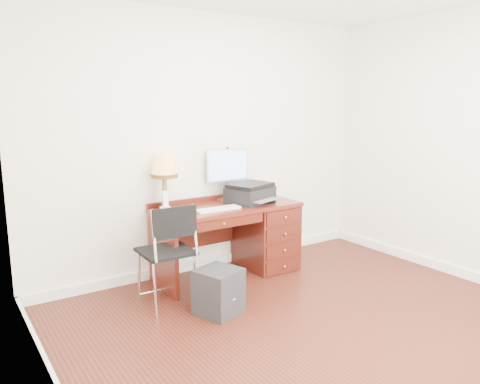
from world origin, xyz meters
TOP-DOWN VIEW (x-y plane):
  - ground at (0.00, 0.00)m, footprint 4.00×4.00m
  - room_shell at (0.00, 0.63)m, footprint 4.00×4.00m
  - desk at (0.32, 1.40)m, footprint 1.50×0.67m
  - monitor at (0.16, 1.64)m, footprint 0.48×0.17m
  - keyboard at (-0.18, 1.27)m, footprint 0.47×0.14m
  - mouse_pad at (0.42, 1.32)m, footprint 0.23×0.23m
  - printer at (0.28, 1.39)m, footprint 0.54×0.48m
  - leg_lamp at (-0.61, 1.58)m, footprint 0.26×0.26m
  - phone at (-0.64, 1.51)m, footprint 0.11×0.11m
  - pen_cup at (0.28, 1.59)m, footprint 0.08×0.08m
  - chair at (-0.84, 1.01)m, footprint 0.45×0.45m
  - equipment_box at (-0.55, 0.67)m, footprint 0.43×0.43m

SIDE VIEW (x-z plane):
  - ground at x=0.00m, z-range 0.00..0.00m
  - room_shell at x=0.00m, z-range -1.95..2.05m
  - equipment_box at x=-0.55m, z-range 0.00..0.39m
  - desk at x=0.32m, z-range 0.04..0.79m
  - chair at x=-0.84m, z-range 0.10..1.03m
  - keyboard at x=-0.18m, z-range 0.75..0.77m
  - mouse_pad at x=0.42m, z-range 0.74..0.79m
  - pen_cup at x=0.28m, z-range 0.75..0.85m
  - phone at x=-0.64m, z-range 0.71..0.91m
  - printer at x=0.28m, z-range 0.75..0.95m
  - monitor at x=0.16m, z-range 0.82..1.37m
  - leg_lamp at x=-0.61m, z-range 0.88..1.42m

